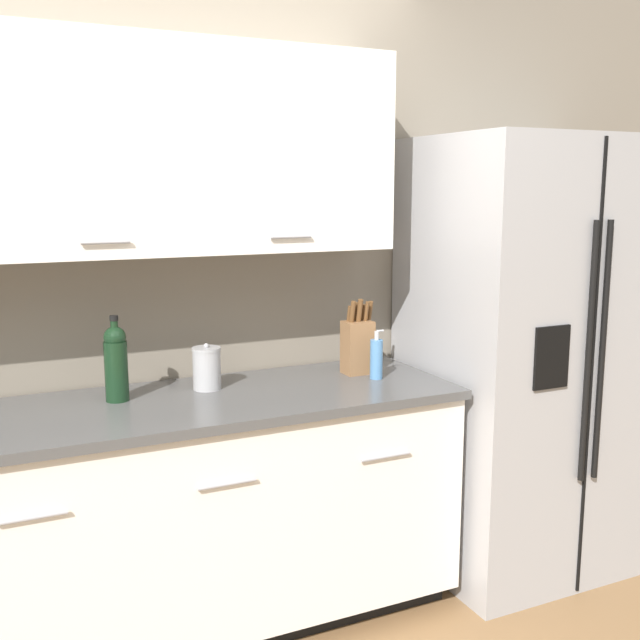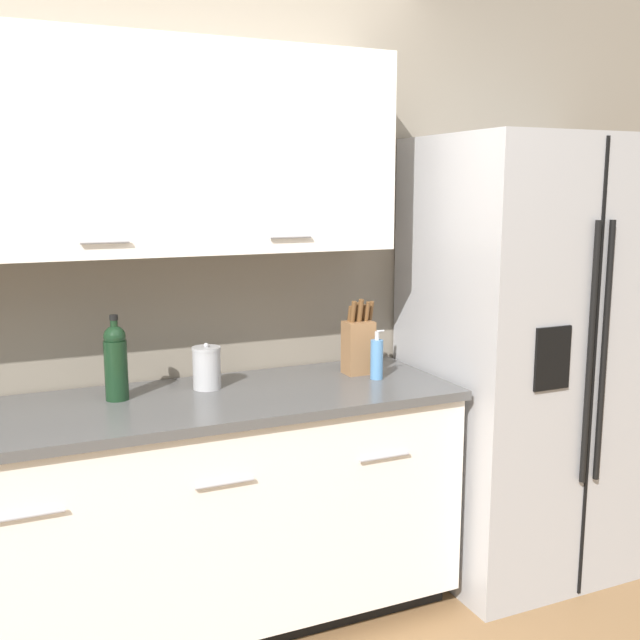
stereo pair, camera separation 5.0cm
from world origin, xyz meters
The scene contains 7 objects.
wall_back centered at (-0.03, 1.19, 1.44)m, with size 10.00×0.39×2.60m.
counter_unit centered at (-0.11, 0.90, 0.46)m, with size 2.52×0.64×0.90m.
refrigerator centered at (1.64, 0.83, 0.93)m, with size 0.92×0.77×1.86m.
knife_block centered at (0.88, 0.97, 1.02)m, with size 0.13×0.09×0.31m.
wine_bottle centered at (-0.08, 0.99, 1.04)m, with size 0.08×0.08×0.31m.
soap_dispenser centered at (0.91, 0.87, 0.98)m, with size 0.06×0.05×0.20m.
steel_canister centered at (0.25, 1.00, 0.98)m, with size 0.11×0.11×0.18m.
Camera 2 is at (-0.48, -1.68, 1.65)m, focal length 42.00 mm.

